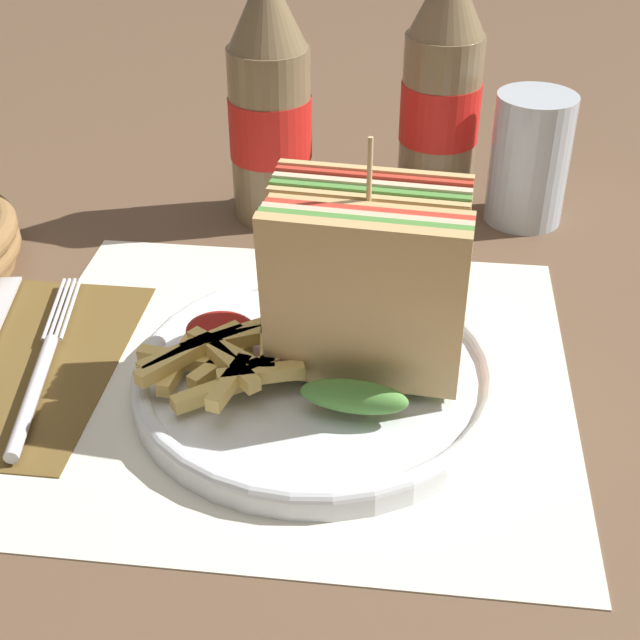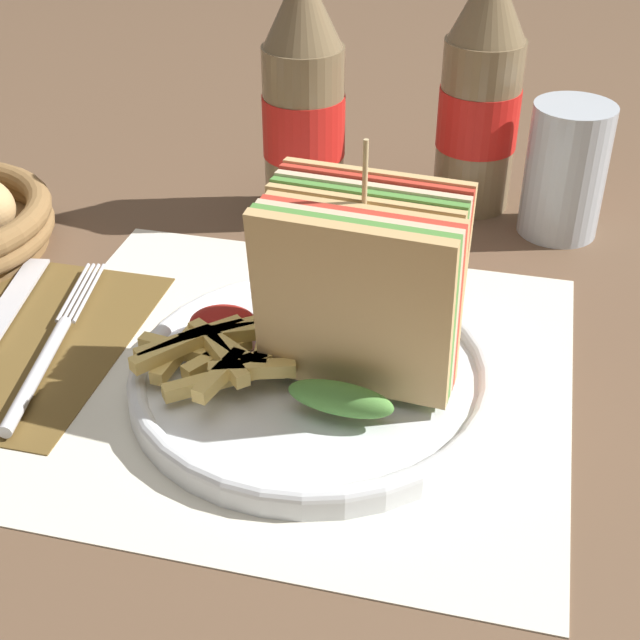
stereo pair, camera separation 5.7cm
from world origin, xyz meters
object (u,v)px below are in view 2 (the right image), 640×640
(fork, at_px, (47,354))
(glass_near, at_px, (564,178))
(club_sandwich, at_px, (361,293))
(coke_bottle_near, at_px, (303,101))
(coke_bottle_far, at_px, (481,94))
(plate_main, at_px, (313,375))

(fork, xyz_separation_m, glass_near, (0.33, 0.27, 0.04))
(club_sandwich, bearing_deg, coke_bottle_near, 112.14)
(coke_bottle_far, height_order, glass_near, coke_bottle_far)
(club_sandwich, height_order, coke_bottle_near, coke_bottle_near)
(fork, height_order, coke_bottle_near, coke_bottle_near)
(plate_main, bearing_deg, glass_near, 60.00)
(fork, bearing_deg, coke_bottle_far, 41.28)
(coke_bottle_near, bearing_deg, glass_near, 4.46)
(coke_bottle_far, bearing_deg, plate_main, -103.81)
(glass_near, bearing_deg, coke_bottle_far, 155.35)
(coke_bottle_near, bearing_deg, club_sandwich, -67.86)
(fork, distance_m, coke_bottle_far, 0.41)
(club_sandwich, relative_size, glass_near, 1.40)
(coke_bottle_far, bearing_deg, club_sandwich, -98.30)
(plate_main, height_order, club_sandwich, club_sandwich)
(plate_main, height_order, fork, plate_main)
(fork, bearing_deg, club_sandwich, -4.47)
(glass_near, bearing_deg, fork, -140.01)
(glass_near, bearing_deg, plate_main, -120.00)
(fork, bearing_deg, coke_bottle_near, 56.92)
(plate_main, relative_size, coke_bottle_near, 1.00)
(coke_bottle_near, bearing_deg, coke_bottle_far, 20.47)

